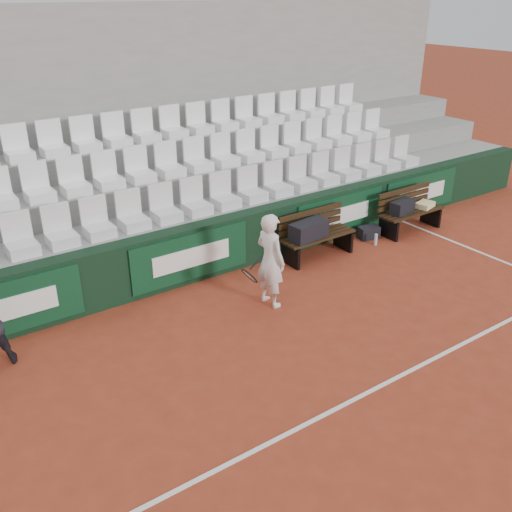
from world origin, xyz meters
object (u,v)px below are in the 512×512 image
Objects in this scene: sports_bag_ground at (368,232)px; water_bottle_far at (376,239)px; bench_left at (318,246)px; tennis_player at (270,260)px; sports_bag_left at (309,230)px; water_bottle_near at (293,254)px; bench_right at (410,221)px; sports_bag_right at (402,207)px.

sports_bag_ground is 1.82× the size of water_bottle_far.
bench_left is 2.08m from tennis_player.
sports_bag_left reaches higher than water_bottle_near.
bench_left is 1.96× the size of sports_bag_left.
water_bottle_far is (1.57, -0.22, -0.50)m from sports_bag_left.
bench_right is at bearing 5.11° from water_bottle_far.
bench_right reaches higher than water_bottle_far.
bench_right is 2.66× the size of sports_bag_right.
sports_bag_left is at bearing 177.41° from bench_right.
bench_right is 0.97× the size of tennis_player.
sports_bag_left is 1.83× the size of sports_bag_ground.
bench_right is (2.42, -0.14, 0.00)m from bench_left.
bench_right is 1.11m from water_bottle_far.
water_bottle_near is (-0.48, 0.14, -0.10)m from bench_left.
sports_bag_right is at bearing 170.16° from bench_right.
tennis_player is (-3.10, -0.67, 0.66)m from water_bottle_far.
sports_bag_right is at bearing -13.55° from sports_bag_ground.
tennis_player reaches higher than water_bottle_near.
sports_bag_left is 3.15× the size of water_bottle_near.
tennis_player reaches higher than sports_bag_left.
sports_bag_left is at bearing -176.61° from sports_bag_ground.
water_bottle_far is (-1.10, -0.10, -0.11)m from bench_right.
water_bottle_far is at bearing 12.25° from tennis_player.
bench_left is 0.51m from water_bottle_near.
water_bottle_near is (-0.22, 0.15, -0.49)m from sports_bag_left.
tennis_player reaches higher than sports_bag_ground.
sports_bag_right is (-0.25, 0.04, 0.36)m from bench_right.
water_bottle_far is at bearing -11.80° from water_bottle_near.
bench_right is at bearing -3.24° from bench_left.
bench_left is 0.97× the size of tennis_player.
sports_bag_ground reaches higher than water_bottle_near.
sports_bag_right reaches higher than bench_left.
bench_left is at bearing 3.63° from sports_bag_left.
bench_right reaches higher than water_bottle_near.
bench_right is 0.44m from sports_bag_right.
water_bottle_far is (-0.85, -0.14, -0.47)m from sports_bag_right.
sports_bag_ground is at bearing -1.63° from water_bottle_near.
sports_bag_right is 0.36× the size of tennis_player.
water_bottle_far is 3.24m from tennis_player.
sports_bag_ground is at bearing 69.93° from water_bottle_far.
bench_left is at bearing -176.65° from sports_bag_ground.
bench_left is 0.47m from sports_bag_left.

